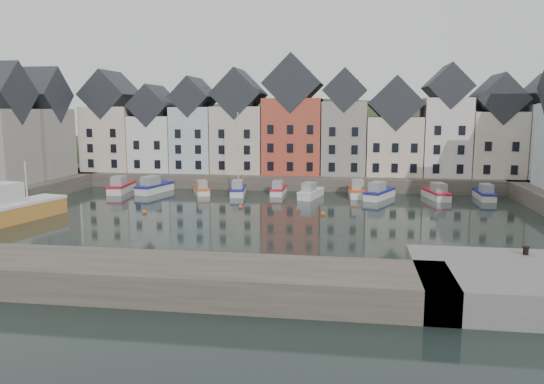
% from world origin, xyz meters
% --- Properties ---
extents(ground, '(260.00, 260.00, 0.00)m').
position_xyz_m(ground, '(0.00, 0.00, 0.00)').
color(ground, black).
rests_on(ground, ground).
extents(far_quay, '(90.00, 16.00, 2.00)m').
position_xyz_m(far_quay, '(0.00, 30.00, 1.00)').
color(far_quay, '#473F36').
rests_on(far_quay, ground).
extents(near_wall, '(50.00, 6.00, 2.00)m').
position_xyz_m(near_wall, '(-10.00, -22.00, 1.00)').
color(near_wall, '#473F36').
rests_on(near_wall, ground).
extents(hillside, '(153.60, 70.40, 64.00)m').
position_xyz_m(hillside, '(0.02, 56.00, -17.96)').
color(hillside, '#21341A').
rests_on(hillside, ground).
extents(far_terrace, '(72.37, 8.16, 17.78)m').
position_xyz_m(far_terrace, '(3.21, 28.00, 8.88)').
color(far_terrace, beige).
rests_on(far_terrace, far_quay).
extents(left_terrace, '(7.65, 17.00, 15.69)m').
position_xyz_m(left_terrace, '(-36.00, 13.50, 8.88)').
color(left_terrace, gray).
rests_on(left_terrace, left_quay).
extents(mooring_buoys, '(20.50, 5.50, 0.50)m').
position_xyz_m(mooring_buoys, '(-4.00, 5.33, 0.15)').
color(mooring_buoys, '#E0531A').
rests_on(mooring_buoys, ground).
extents(boat_a, '(2.88, 7.06, 2.64)m').
position_xyz_m(boat_a, '(-23.32, 17.41, 0.79)').
color(boat_a, silver).
rests_on(boat_a, ground).
extents(boat_b, '(3.70, 7.24, 2.66)m').
position_xyz_m(boat_b, '(-18.62, 17.95, 0.79)').
color(boat_b, silver).
rests_on(boat_b, ground).
extents(boat_c, '(3.79, 5.84, 2.15)m').
position_xyz_m(boat_c, '(-11.64, 17.86, 0.64)').
color(boat_c, silver).
rests_on(boat_c, ground).
extents(boat_d, '(2.65, 6.20, 11.48)m').
position_xyz_m(boat_d, '(-6.40, 17.72, 0.75)').
color(boat_d, silver).
rests_on(boat_d, ground).
extents(boat_e, '(1.82, 5.67, 2.17)m').
position_xyz_m(boat_e, '(-0.96, 19.01, 0.65)').
color(boat_e, silver).
rests_on(boat_e, ground).
extents(boat_f, '(3.27, 6.41, 2.36)m').
position_xyz_m(boat_f, '(3.69, 16.56, 0.70)').
color(boat_f, silver).
rests_on(boat_f, ground).
extents(boat_g, '(2.46, 6.75, 2.55)m').
position_xyz_m(boat_g, '(9.78, 19.02, 0.76)').
color(boat_g, silver).
rests_on(boat_g, ground).
extents(boat_h, '(4.56, 6.91, 2.55)m').
position_xyz_m(boat_h, '(12.67, 17.26, 0.76)').
color(boat_h, silver).
rests_on(boat_h, ground).
extents(boat_i, '(3.22, 6.60, 2.43)m').
position_xyz_m(boat_i, '(20.10, 18.24, 0.72)').
color(boat_i, silver).
rests_on(boat_i, ground).
extents(boat_j, '(1.92, 6.06, 2.32)m').
position_xyz_m(boat_j, '(26.30, 18.89, 0.69)').
color(boat_j, silver).
rests_on(boat_j, ground).
extents(large_vessel, '(5.91, 12.78, 6.43)m').
position_xyz_m(large_vessel, '(-25.99, -3.88, 1.51)').
color(large_vessel, '#C68234').
rests_on(large_vessel, ground).
extents(mooring_bollard, '(0.48, 0.48, 0.56)m').
position_xyz_m(mooring_bollard, '(20.58, -16.62, 2.31)').
color(mooring_bollard, black).
rests_on(mooring_bollard, near_quay).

